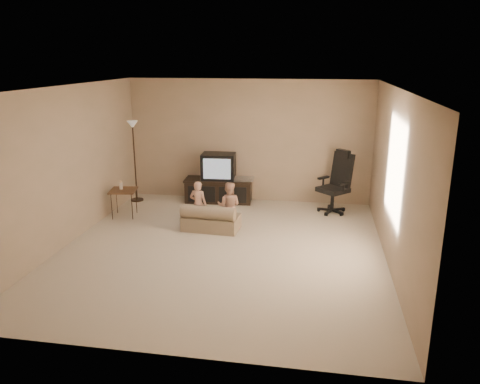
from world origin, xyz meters
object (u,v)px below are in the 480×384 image
object	(u,v)px
side_table	(123,191)
child_sofa	(210,220)
office_chair	(336,190)
floor_lamp	(134,143)
tv_stand	(219,182)
toddler_right	(229,206)
toddler_left	(198,204)

from	to	relation	value
side_table	child_sofa	world-z (taller)	side_table
office_chair	floor_lamp	size ratio (longest dim) A/B	0.72
tv_stand	toddler_right	distance (m)	1.66
side_table	child_sofa	bearing A→B (deg)	-14.36
floor_lamp	toddler_left	world-z (taller)	floor_lamp
side_table	floor_lamp	size ratio (longest dim) A/B	0.42
tv_stand	child_sofa	xyz separation A→B (m)	(0.20, -1.68, -0.23)
tv_stand	office_chair	size ratio (longest dim) A/B	1.19
floor_lamp	toddler_left	size ratio (longest dim) A/B	1.98
child_sofa	toddler_left	size ratio (longest dim) A/B	1.18
side_table	toddler_right	world-z (taller)	toddler_right
tv_stand	office_chair	distance (m)	2.39
floor_lamp	child_sofa	world-z (taller)	floor_lamp
floor_lamp	toddler_left	bearing A→B (deg)	-38.55
side_table	office_chair	bearing A→B (deg)	13.21
tv_stand	floor_lamp	distance (m)	1.91
toddler_left	tv_stand	bearing A→B (deg)	-85.85
tv_stand	side_table	world-z (taller)	tv_stand
tv_stand	child_sofa	size ratio (longest dim) A/B	1.45
child_sofa	toddler_left	xyz separation A→B (m)	(-0.24, 0.11, 0.23)
office_chair	floor_lamp	world-z (taller)	floor_lamp
tv_stand	floor_lamp	xyz separation A→B (m)	(-1.72, -0.23, 0.80)
child_sofa	toddler_left	distance (m)	0.35
toddler_left	toddler_right	bearing A→B (deg)	-174.45
side_table	floor_lamp	xyz separation A→B (m)	(-0.14, 0.99, 0.72)
floor_lamp	toddler_right	world-z (taller)	floor_lamp
side_table	toddler_right	bearing A→B (deg)	-9.46
toddler_right	tv_stand	bearing A→B (deg)	-71.15
side_table	child_sofa	xyz separation A→B (m)	(1.78, -0.46, -0.31)
tv_stand	floor_lamp	world-z (taller)	floor_lamp
floor_lamp	toddler_right	distance (m)	2.73
office_chair	toddler_left	xyz separation A→B (m)	(-2.41, -1.27, -0.01)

